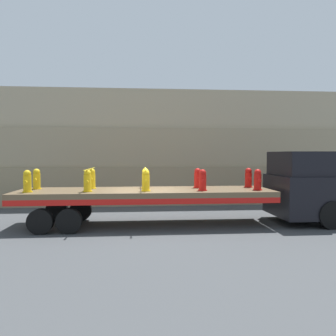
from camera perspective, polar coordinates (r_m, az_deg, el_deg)
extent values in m
plane|color=#3F4244|center=(12.77, -3.90, -9.90)|extent=(120.00, 120.00, 0.00)
cube|color=gray|center=(18.62, -4.21, -2.82)|extent=(60.00, 3.00, 2.06)
cube|color=tan|center=(18.70, -4.24, 3.52)|extent=(60.00, 3.00, 2.06)
cube|color=tan|center=(19.00, -4.26, 9.72)|extent=(60.00, 3.00, 2.06)
cube|color=black|center=(14.16, 22.59, -4.42)|extent=(2.40, 2.58, 1.60)
cube|color=black|center=(13.96, 21.80, 0.74)|extent=(1.68, 2.38, 0.94)
cube|color=black|center=(14.44, 24.94, -3.05)|extent=(0.96, 2.27, 0.90)
cylinder|color=black|center=(13.39, 26.60, -7.33)|extent=(1.03, 0.28, 1.03)
cylinder|color=black|center=(15.51, 21.85, -5.95)|extent=(1.03, 0.28, 1.03)
cube|color=brown|center=(12.56, -3.91, -4.21)|extent=(9.60, 2.40, 0.20)
cube|color=red|center=(11.43, -3.82, -5.87)|extent=(9.60, 0.08, 0.20)
cube|color=red|center=(13.74, -3.99, -4.48)|extent=(9.60, 0.08, 0.20)
cylinder|color=black|center=(11.85, -16.84, -8.83)|extent=(0.87, 0.30, 0.87)
cylinder|color=black|center=(13.99, -14.94, -7.09)|extent=(0.87, 0.30, 0.87)
cylinder|color=black|center=(12.09, -21.35, -8.67)|extent=(0.87, 0.30, 0.87)
cylinder|color=black|center=(14.19, -18.79, -7.01)|extent=(0.87, 0.30, 0.87)
cylinder|color=gold|center=(12.67, -23.28, -3.83)|extent=(0.34, 0.34, 0.03)
cylinder|color=gold|center=(12.64, -23.30, -2.54)|extent=(0.28, 0.28, 0.60)
sphere|color=gold|center=(12.62, -23.33, -0.91)|extent=(0.26, 0.26, 0.26)
cylinder|color=gold|center=(12.45, -23.59, -2.29)|extent=(0.12, 0.11, 0.12)
cylinder|color=gold|center=(12.82, -23.03, -2.15)|extent=(0.12, 0.11, 0.12)
cylinder|color=gold|center=(13.67, -21.87, -3.37)|extent=(0.34, 0.34, 0.03)
cylinder|color=gold|center=(13.65, -21.89, -2.17)|extent=(0.28, 0.28, 0.60)
sphere|color=gold|center=(13.62, -21.92, -0.66)|extent=(0.26, 0.26, 0.26)
cylinder|color=gold|center=(13.46, -22.14, -1.93)|extent=(0.12, 0.11, 0.12)
cylinder|color=gold|center=(13.83, -21.66, -1.81)|extent=(0.12, 0.11, 0.12)
cylinder|color=gold|center=(12.17, -13.83, -3.96)|extent=(0.34, 0.34, 0.03)
cylinder|color=gold|center=(12.14, -13.85, -2.61)|extent=(0.28, 0.28, 0.60)
sphere|color=gold|center=(12.12, -13.86, -0.91)|extent=(0.26, 0.26, 0.26)
cylinder|color=gold|center=(11.95, -13.99, -2.35)|extent=(0.12, 0.11, 0.12)
cylinder|color=gold|center=(12.33, -13.71, -2.20)|extent=(0.12, 0.11, 0.12)
cylinder|color=gold|center=(13.21, -13.11, -3.45)|extent=(0.34, 0.34, 0.03)
cylinder|color=gold|center=(13.18, -13.13, -2.21)|extent=(0.28, 0.28, 0.60)
sphere|color=gold|center=(13.16, -13.14, -0.65)|extent=(0.26, 0.26, 0.26)
cylinder|color=gold|center=(12.99, -13.25, -1.96)|extent=(0.12, 0.11, 0.12)
cylinder|color=gold|center=(13.37, -13.01, -1.84)|extent=(0.12, 0.11, 0.12)
cylinder|color=gold|center=(12.02, -3.87, -3.97)|extent=(0.34, 0.34, 0.03)
cylinder|color=gold|center=(11.99, -3.88, -2.61)|extent=(0.28, 0.28, 0.60)
sphere|color=gold|center=(11.97, -3.88, -0.89)|extent=(0.26, 0.26, 0.26)
cylinder|color=gold|center=(11.80, -3.86, -2.34)|extent=(0.12, 0.11, 0.12)
cylinder|color=gold|center=(12.18, -3.89, -2.19)|extent=(0.12, 0.11, 0.12)
cylinder|color=gold|center=(13.07, -3.95, -3.46)|extent=(0.34, 0.34, 0.03)
cylinder|color=gold|center=(13.05, -3.95, -2.21)|extent=(0.28, 0.28, 0.60)
sphere|color=gold|center=(13.02, -3.96, -0.62)|extent=(0.26, 0.26, 0.26)
cylinder|color=gold|center=(12.85, -3.94, -1.95)|extent=(0.12, 0.11, 0.12)
cylinder|color=gold|center=(13.23, -3.97, -1.83)|extent=(0.12, 0.11, 0.12)
cylinder|color=red|center=(12.24, 6.03, -3.87)|extent=(0.34, 0.34, 0.03)
cylinder|color=red|center=(12.21, 6.04, -2.53)|extent=(0.28, 0.28, 0.60)
sphere|color=red|center=(12.18, 6.04, -0.84)|extent=(0.26, 0.26, 0.26)
cylinder|color=red|center=(12.02, 6.21, -2.26)|extent=(0.12, 0.11, 0.12)
cylinder|color=red|center=(12.39, 5.87, -2.12)|extent=(0.12, 0.11, 0.12)
cylinder|color=red|center=(13.27, 5.17, -3.37)|extent=(0.34, 0.34, 0.03)
cylinder|color=red|center=(13.25, 5.17, -2.14)|extent=(0.28, 0.28, 0.60)
sphere|color=red|center=(13.22, 5.18, -0.58)|extent=(0.26, 0.26, 0.26)
cylinder|color=red|center=(13.05, 5.32, -1.89)|extent=(0.12, 0.11, 0.12)
cylinder|color=red|center=(13.43, 5.03, -1.77)|extent=(0.12, 0.11, 0.12)
cylinder|color=red|center=(12.80, 15.32, -3.66)|extent=(0.34, 0.34, 0.03)
cylinder|color=red|center=(12.77, 15.34, -2.38)|extent=(0.28, 0.28, 0.60)
sphere|color=red|center=(12.75, 15.35, -0.77)|extent=(0.26, 0.26, 0.26)
cylinder|color=red|center=(12.59, 15.64, -2.13)|extent=(0.12, 0.11, 0.12)
cylinder|color=red|center=(12.95, 15.04, -2.00)|extent=(0.12, 0.11, 0.12)
cylinder|color=red|center=(13.79, 13.81, -3.22)|extent=(0.34, 0.34, 0.03)
cylinder|color=red|center=(13.77, 13.82, -2.03)|extent=(0.28, 0.28, 0.60)
sphere|color=red|center=(13.74, 13.83, -0.53)|extent=(0.26, 0.26, 0.26)
cylinder|color=red|center=(13.58, 14.08, -1.79)|extent=(0.12, 0.11, 0.12)
cylinder|color=red|center=(13.94, 13.57, -1.67)|extent=(0.12, 0.11, 0.12)
cube|color=yellow|center=(12.63, -13.49, -0.16)|extent=(0.05, 2.60, 0.01)
cube|color=yellow|center=(12.49, -3.92, -0.13)|extent=(0.05, 2.60, 0.01)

